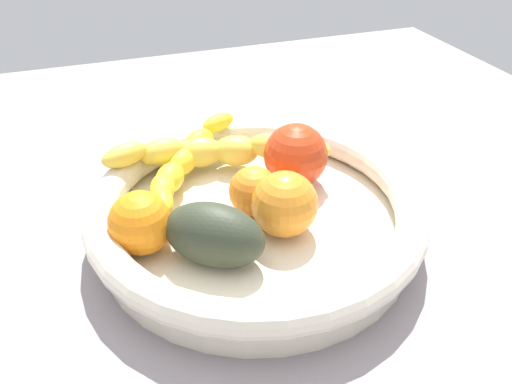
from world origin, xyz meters
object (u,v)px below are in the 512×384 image
object	(u,v)px
fruit_bowl	(256,211)
orange_mid_left	(285,204)
orange_front	(256,191)
avocado_dark	(214,235)
tomato_red	(296,155)
banana_draped_right	(182,164)
banana_draped_left	(218,150)
orange_mid_right	(141,223)

from	to	relation	value
fruit_bowl	orange_mid_left	distance (cm)	4.79
orange_front	avocado_dark	distance (cm)	8.45
avocado_dark	fruit_bowl	bearing A→B (deg)	-48.95
tomato_red	avocado_dark	size ratio (longest dim) A/B	0.74
orange_front	banana_draped_right	bearing A→B (deg)	40.17
banana_draped_right	tomato_red	world-z (taller)	tomato_red
avocado_dark	tomato_red	bearing A→B (deg)	-51.65
banana_draped_left	banana_draped_right	distance (cm)	4.73
fruit_bowl	banana_draped_left	world-z (taller)	banana_draped_left
fruit_bowl	orange_front	bearing A→B (deg)	-18.95
tomato_red	avocado_dark	xyz separation A→B (cm)	(-9.70, 12.26, -0.80)
banana_draped_right	orange_front	xyz separation A→B (cm)	(-7.38, -6.23, -0.27)
fruit_bowl	banana_draped_left	distance (cm)	9.86
orange_mid_left	avocado_dark	distance (cm)	7.94
banana_draped_right	tomato_red	size ratio (longest dim) A/B	2.54
banana_draped_left	tomato_red	size ratio (longest dim) A/B	3.51
banana_draped_right	fruit_bowl	bearing A→B (deg)	-143.19
orange_front	orange_mid_right	size ratio (longest dim) A/B	0.86
orange_mid_left	orange_mid_right	bearing A→B (deg)	81.97
banana_draped_left	orange_mid_left	bearing A→B (deg)	-165.58
fruit_bowl	orange_front	distance (cm)	2.28
banana_draped_right	orange_front	world-z (taller)	same
orange_mid_left	orange_mid_right	world-z (taller)	orange_mid_left
fruit_bowl	banana_draped_right	xyz separation A→B (cm)	(8.02, 6.00, 2.44)
banana_draped_left	orange_front	bearing A→B (deg)	-168.99
banana_draped_right	avocado_dark	bearing A→B (deg)	-179.63
orange_front	avocado_dark	world-z (taller)	avocado_dark
orange_mid_right	avocado_dark	distance (cm)	7.17
banana_draped_right	orange_mid_right	bearing A→B (deg)	147.42
banana_draped_left	orange_mid_left	xyz separation A→B (cm)	(-12.78, -3.29, 0.19)
orange_front	orange_mid_left	xyz separation A→B (cm)	(-4.05, -1.59, 0.67)
banana_draped_left	tomato_red	bearing A→B (deg)	-121.76
fruit_bowl	tomato_red	world-z (taller)	tomato_red
orange_mid_left	orange_mid_right	size ratio (longest dim) A/B	1.07
orange_mid_left	orange_front	bearing A→B (deg)	21.43
banana_draped_right	avocado_dark	size ratio (longest dim) A/B	1.88
fruit_bowl	banana_draped_right	world-z (taller)	banana_draped_right
banana_draped_right	banana_draped_left	bearing A→B (deg)	-73.33
banana_draped_left	orange_front	world-z (taller)	banana_draped_left
fruit_bowl	banana_draped_left	size ratio (longest dim) A/B	1.37
fruit_bowl	orange_mid_right	bearing A→B (deg)	96.84
orange_front	avocado_dark	size ratio (longest dim) A/B	0.54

